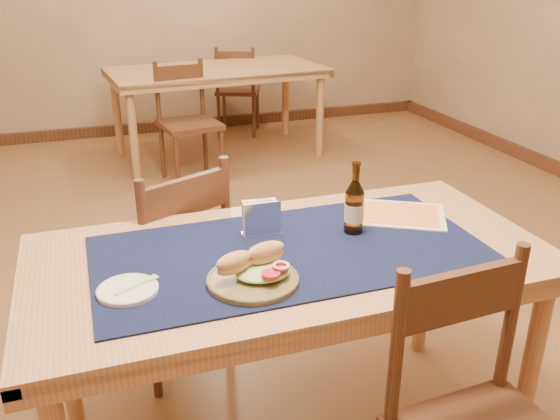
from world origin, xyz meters
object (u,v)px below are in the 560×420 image
object	(u,v)px
sandwich_plate	(255,273)
beer_bottle	(354,207)
main_table	(290,275)
back_table	(217,78)
napkin_holder	(261,218)
chair_main_far	(169,263)

from	to	relation	value
sandwich_plate	beer_bottle	world-z (taller)	beer_bottle
main_table	back_table	distance (m)	3.39
napkin_holder	chair_main_far	bearing A→B (deg)	120.58
back_table	sandwich_plate	xyz separation A→B (m)	(-0.71, -3.49, 0.12)
back_table	chair_main_far	distance (m)	2.90
chair_main_far	beer_bottle	bearing A→B (deg)	-43.49
chair_main_far	napkin_holder	bearing A→B (deg)	-59.42
back_table	napkin_holder	distance (m)	3.26
main_table	beer_bottle	xyz separation A→B (m)	(0.24, 0.06, 0.18)
main_table	sandwich_plate	size ratio (longest dim) A/B	6.18
chair_main_far	beer_bottle	xyz separation A→B (m)	(0.55, -0.52, 0.37)
chair_main_far	napkin_holder	xyz separation A→B (m)	(0.26, -0.43, 0.34)
back_table	chair_main_far	bearing A→B (deg)	-107.14
back_table	chair_main_far	world-z (taller)	chair_main_far
chair_main_far	beer_bottle	distance (m)	0.84
beer_bottle	napkin_holder	xyz separation A→B (m)	(-0.29, 0.09, -0.04)
main_table	sandwich_plate	distance (m)	0.25
main_table	chair_main_far	world-z (taller)	chair_main_far
sandwich_plate	napkin_holder	size ratio (longest dim) A/B	1.96
main_table	sandwich_plate	world-z (taller)	sandwich_plate
main_table	beer_bottle	bearing A→B (deg)	13.49
back_table	chair_main_far	size ratio (longest dim) A/B	2.00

